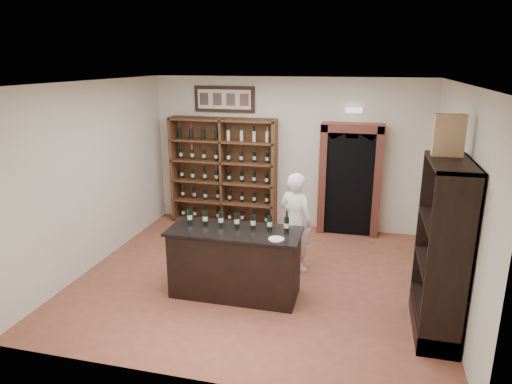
# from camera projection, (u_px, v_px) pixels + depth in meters

# --- Properties ---
(floor) EXTENTS (5.50, 5.50, 0.00)m
(floor) POSITION_uv_depth(u_px,v_px,m) (258.00, 277.00, 7.20)
(floor) COLOR #9A513D
(floor) RESTS_ON ground
(ceiling) EXTENTS (5.50, 5.50, 0.00)m
(ceiling) POSITION_uv_depth(u_px,v_px,m) (258.00, 82.00, 6.37)
(ceiling) COLOR white
(ceiling) RESTS_ON wall_back
(wall_back) EXTENTS (5.50, 0.04, 3.00)m
(wall_back) POSITION_uv_depth(u_px,v_px,m) (288.00, 154.00, 9.12)
(wall_back) COLOR beige
(wall_back) RESTS_ON ground
(wall_left) EXTENTS (0.04, 5.00, 3.00)m
(wall_left) POSITION_uv_depth(u_px,v_px,m) (94.00, 175.00, 7.42)
(wall_left) COLOR beige
(wall_left) RESTS_ON ground
(wall_right) EXTENTS (0.04, 5.00, 3.00)m
(wall_right) POSITION_uv_depth(u_px,v_px,m) (456.00, 199.00, 6.15)
(wall_right) COLOR beige
(wall_right) RESTS_ON ground
(wine_shelf) EXTENTS (2.20, 0.38, 2.20)m
(wine_shelf) POSITION_uv_depth(u_px,v_px,m) (224.00, 171.00, 9.37)
(wine_shelf) COLOR brown
(wine_shelf) RESTS_ON ground
(framed_picture) EXTENTS (1.25, 0.04, 0.52)m
(framed_picture) POSITION_uv_depth(u_px,v_px,m) (224.00, 99.00, 9.10)
(framed_picture) COLOR black
(framed_picture) RESTS_ON wall_back
(arched_doorway) EXTENTS (1.17, 0.35, 2.17)m
(arched_doorway) POSITION_uv_depth(u_px,v_px,m) (350.00, 177.00, 8.77)
(arched_doorway) COLOR black
(arched_doorway) RESTS_ON ground
(emergency_light) EXTENTS (0.30, 0.10, 0.10)m
(emergency_light) POSITION_uv_depth(u_px,v_px,m) (354.00, 110.00, 8.50)
(emergency_light) COLOR white
(emergency_light) RESTS_ON wall_back
(tasting_counter) EXTENTS (1.88, 0.78, 1.00)m
(tasting_counter) POSITION_uv_depth(u_px,v_px,m) (235.00, 263.00, 6.55)
(tasting_counter) COLOR black
(tasting_counter) RESTS_ON ground
(counter_bottle_0) EXTENTS (0.07, 0.07, 0.30)m
(counter_bottle_0) POSITION_uv_depth(u_px,v_px,m) (190.00, 216.00, 6.67)
(counter_bottle_0) COLOR black
(counter_bottle_0) RESTS_ON tasting_counter
(counter_bottle_1) EXTENTS (0.07, 0.07, 0.30)m
(counter_bottle_1) POSITION_uv_depth(u_px,v_px,m) (205.00, 217.00, 6.61)
(counter_bottle_1) COLOR black
(counter_bottle_1) RESTS_ON tasting_counter
(counter_bottle_2) EXTENTS (0.07, 0.07, 0.30)m
(counter_bottle_2) POSITION_uv_depth(u_px,v_px,m) (221.00, 219.00, 6.56)
(counter_bottle_2) COLOR black
(counter_bottle_2) RESTS_ON tasting_counter
(counter_bottle_3) EXTENTS (0.07, 0.07, 0.30)m
(counter_bottle_3) POSITION_uv_depth(u_px,v_px,m) (237.00, 220.00, 6.50)
(counter_bottle_3) COLOR black
(counter_bottle_3) RESTS_ON tasting_counter
(counter_bottle_4) EXTENTS (0.07, 0.07, 0.30)m
(counter_bottle_4) POSITION_uv_depth(u_px,v_px,m) (253.00, 221.00, 6.45)
(counter_bottle_4) COLOR black
(counter_bottle_4) RESTS_ON tasting_counter
(counter_bottle_5) EXTENTS (0.07, 0.07, 0.30)m
(counter_bottle_5) POSITION_uv_depth(u_px,v_px,m) (270.00, 223.00, 6.39)
(counter_bottle_5) COLOR black
(counter_bottle_5) RESTS_ON tasting_counter
(counter_bottle_6) EXTENTS (0.07, 0.07, 0.30)m
(counter_bottle_6) POSITION_uv_depth(u_px,v_px,m) (287.00, 224.00, 6.33)
(counter_bottle_6) COLOR black
(counter_bottle_6) RESTS_ON tasting_counter
(side_cabinet) EXTENTS (0.48, 1.20, 2.20)m
(side_cabinet) POSITION_uv_depth(u_px,v_px,m) (441.00, 277.00, 5.57)
(side_cabinet) COLOR black
(side_cabinet) RESTS_ON ground
(shopkeeper) EXTENTS (0.70, 0.60, 1.63)m
(shopkeeper) POSITION_uv_depth(u_px,v_px,m) (296.00, 222.00, 7.27)
(shopkeeper) COLOR white
(shopkeeper) RESTS_ON ground
(plate) EXTENTS (0.21, 0.21, 0.02)m
(plate) POSITION_uv_depth(u_px,v_px,m) (276.00, 239.00, 6.06)
(plate) COLOR beige
(plate) RESTS_ON tasting_counter
(wine_crate) EXTENTS (0.35, 0.15, 0.50)m
(wine_crate) POSITION_uv_depth(u_px,v_px,m) (449.00, 135.00, 5.37)
(wine_crate) COLOR tan
(wine_crate) RESTS_ON side_cabinet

